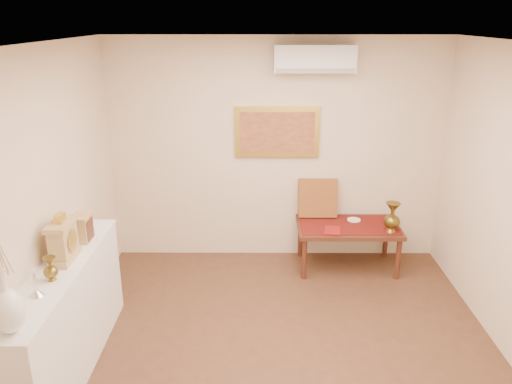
{
  "coord_description": "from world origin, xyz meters",
  "views": [
    {
      "loc": [
        -0.22,
        -3.57,
        2.9
      ],
      "look_at": [
        -0.24,
        1.15,
        1.22
      ],
      "focal_mm": 35.0,
      "sensor_mm": 36.0,
      "label": 1
    }
  ],
  "objects_px": {
    "display_ledge": "(67,320)",
    "low_table": "(348,230)",
    "mantel_clock": "(63,240)",
    "wooden_chest": "(82,228)",
    "brass_urn_tall": "(392,214)"
  },
  "relations": [
    {
      "from": "display_ledge",
      "to": "mantel_clock",
      "type": "height_order",
      "value": "mantel_clock"
    },
    {
      "from": "mantel_clock",
      "to": "low_table",
      "type": "xyz_separation_m",
      "value": [
        2.67,
        1.73,
        -0.67
      ]
    },
    {
      "from": "brass_urn_tall",
      "to": "display_ledge",
      "type": "height_order",
      "value": "brass_urn_tall"
    },
    {
      "from": "brass_urn_tall",
      "to": "mantel_clock",
      "type": "height_order",
      "value": "mantel_clock"
    },
    {
      "from": "display_ledge",
      "to": "mantel_clock",
      "type": "distance_m",
      "value": 0.68
    },
    {
      "from": "display_ledge",
      "to": "wooden_chest",
      "type": "bearing_deg",
      "value": 87.76
    },
    {
      "from": "display_ledge",
      "to": "wooden_chest",
      "type": "distance_m",
      "value": 0.8
    },
    {
      "from": "mantel_clock",
      "to": "wooden_chest",
      "type": "xyz_separation_m",
      "value": [
        0.02,
        0.37,
        -0.05
      ]
    },
    {
      "from": "brass_urn_tall",
      "to": "mantel_clock",
      "type": "xyz_separation_m",
      "value": [
        -3.13,
        -1.55,
        0.39
      ]
    },
    {
      "from": "wooden_chest",
      "to": "low_table",
      "type": "height_order",
      "value": "wooden_chest"
    },
    {
      "from": "brass_urn_tall",
      "to": "low_table",
      "type": "height_order",
      "value": "brass_urn_tall"
    },
    {
      "from": "low_table",
      "to": "display_ledge",
      "type": "bearing_deg",
      "value": -144.9
    },
    {
      "from": "display_ledge",
      "to": "low_table",
      "type": "height_order",
      "value": "display_ledge"
    },
    {
      "from": "brass_urn_tall",
      "to": "wooden_chest",
      "type": "relative_size",
      "value": 1.73
    },
    {
      "from": "wooden_chest",
      "to": "low_table",
      "type": "xyz_separation_m",
      "value": [
        2.65,
        1.36,
        -0.62
      ]
    }
  ]
}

